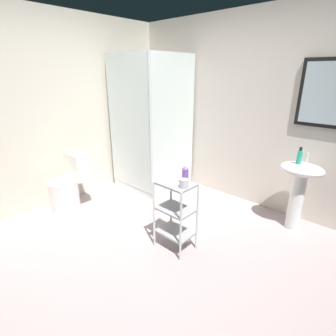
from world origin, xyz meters
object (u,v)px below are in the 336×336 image
at_px(hand_soap_bottle, 300,157).
at_px(storage_cart, 175,210).
at_px(rinse_cup, 184,184).
at_px(toilet, 68,187).
at_px(conditioner_bottle_purple, 185,176).
at_px(shower_stall, 152,159).
at_px(pedestal_sink, 299,183).

bearing_deg(hand_soap_bottle, storage_cart, -122.05).
bearing_deg(rinse_cup, toilet, -169.75).
relative_size(storage_cart, conditioner_bottle_purple, 3.87).
height_order(shower_stall, storage_cart, shower_stall).
xyz_separation_m(toilet, storage_cart, (1.59, 0.35, 0.12)).
distance_m(hand_soap_bottle, rinse_cup, 1.37).
bearing_deg(conditioner_bottle_purple, rinse_cup, -57.16).
relative_size(shower_stall, conditioner_bottle_purple, 10.46).
bearing_deg(storage_cart, rinse_cup, -14.94).
relative_size(pedestal_sink, conditioner_bottle_purple, 4.24).
distance_m(toilet, conditioner_bottle_purple, 1.80).
bearing_deg(toilet, pedestal_sink, 33.55).
distance_m(storage_cart, conditioner_bottle_purple, 0.40).
xyz_separation_m(shower_stall, pedestal_sink, (2.08, 0.30, 0.12)).
bearing_deg(conditioner_bottle_purple, pedestal_sink, 59.81).
xyz_separation_m(shower_stall, hand_soap_bottle, (2.04, 0.26, 0.43)).
bearing_deg(conditioner_bottle_purple, toilet, -167.20).
distance_m(storage_cart, hand_soap_bottle, 1.48).
bearing_deg(toilet, shower_stall, 76.95).
distance_m(shower_stall, rinse_cup, 1.76).
bearing_deg(hand_soap_bottle, conditioner_bottle_purple, -119.61).
relative_size(storage_cart, rinse_cup, 8.55).
distance_m(pedestal_sink, storage_cart, 1.46).
height_order(storage_cart, hand_soap_bottle, hand_soap_bottle).
bearing_deg(pedestal_sink, storage_cart, -122.52).
bearing_deg(toilet, rinse_cup, 10.25).
height_order(pedestal_sink, conditioner_bottle_purple, conditioner_bottle_purple).
xyz_separation_m(pedestal_sink, conditioner_bottle_purple, (-0.69, -1.19, 0.25)).
height_order(pedestal_sink, toilet, pedestal_sink).
bearing_deg(pedestal_sink, conditioner_bottle_purple, -120.19).
xyz_separation_m(shower_stall, conditioner_bottle_purple, (1.39, -0.90, 0.36)).
distance_m(shower_stall, conditioner_bottle_purple, 1.69).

